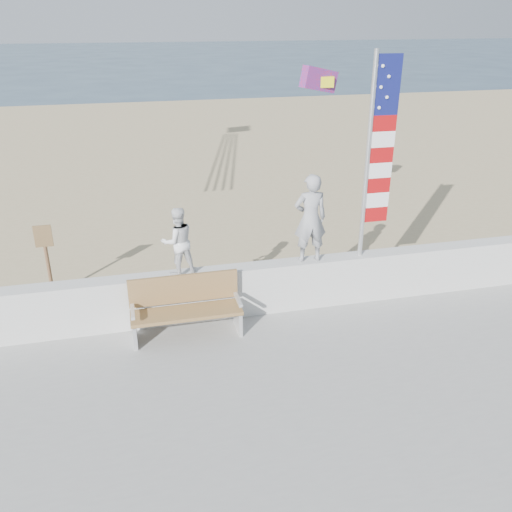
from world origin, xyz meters
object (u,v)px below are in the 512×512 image
object	(u,v)px
adult	(310,218)
child	(178,241)
bench	(186,306)
flag	(375,150)

from	to	relation	value
adult	child	distance (m)	2.29
child	bench	bearing A→B (deg)	79.68
flag	bench	bearing A→B (deg)	-172.28
child	adult	bearing A→B (deg)	166.83
adult	bench	xyz separation A→B (m)	(-2.26, -0.45, -1.17)
child	flag	world-z (taller)	flag
bench	adult	bearing A→B (deg)	11.39
child	flag	xyz separation A→B (m)	(3.37, -0.00, 1.33)
bench	flag	bearing A→B (deg)	7.72
bench	flag	distance (m)	4.09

